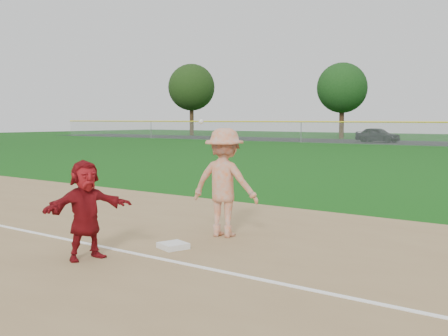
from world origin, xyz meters
The scene contains 8 objects.
ground centered at (0.00, 0.00, 0.00)m, with size 160.00×160.00×0.00m, color #10490E.
foul_line centered at (0.00, -0.80, 0.03)m, with size 60.00×0.10×0.01m, color white.
first_base centered at (0.13, -0.12, 0.07)m, with size 0.43×0.43×0.10m, color silver.
base_runner centered at (-0.49, -1.50, 0.82)m, with size 1.48×0.47×1.59m, color maroon.
car_left centered at (-14.41, 45.06, 0.73)m, with size 1.71×4.25×1.45m, color black.
first_base_play centered at (0.21, 1.24, 1.05)m, with size 1.46×1.06×2.23m.
tree_0 centered at (-44.00, 52.00, 6.59)m, with size 6.40×6.40×9.81m.
tree_1 centered at (-22.00, 53.00, 5.83)m, with size 5.80×5.80×8.75m.
Camera 1 is at (6.61, -7.20, 2.26)m, focal length 45.00 mm.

